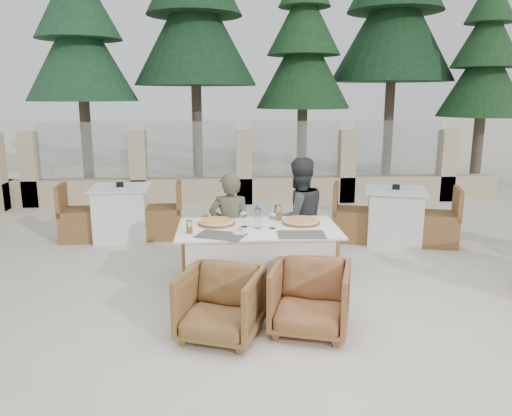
{
  "coord_description": "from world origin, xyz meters",
  "views": [
    {
      "loc": [
        -0.44,
        -4.7,
        2.06
      ],
      "look_at": [
        -0.08,
        0.39,
        0.9
      ],
      "focal_mm": 35.0,
      "sensor_mm": 36.0,
      "label": 1
    }
  ],
  "objects": [
    {
      "name": "diner_left",
      "position": [
        -0.35,
        0.55,
        0.63
      ],
      "size": [
        0.48,
        0.33,
        1.26
      ],
      "primitive_type": "imported",
      "rotation": [
        0.0,
        0.0,
        3.07
      ],
      "color": "#4B4D38",
      "rests_on": "ground"
    },
    {
      "name": "armchair_near_right",
      "position": [
        0.33,
        -0.63,
        0.31
      ],
      "size": [
        0.83,
        0.85,
        0.62
      ],
      "primitive_type": "imported",
      "rotation": [
        0.0,
        0.0,
        -0.3
      ],
      "color": "brown",
      "rests_on": "ground"
    },
    {
      "name": "wine_glass_centre",
      "position": [
        -0.22,
        0.12,
        0.86
      ],
      "size": [
        0.08,
        0.08,
        0.18
      ],
      "primitive_type": null,
      "rotation": [
        0.0,
        0.0,
        -0.01
      ],
      "color": "white",
      "rests_on": "dining_table"
    },
    {
      "name": "pine_centre",
      "position": [
        1.5,
        7.2,
        2.5
      ],
      "size": [
        2.2,
        2.2,
        5.0
      ],
      "primitive_type": "cone",
      "color": "#1E4722",
      "rests_on": "ground"
    },
    {
      "name": "armchair_far_left",
      "position": [
        -0.43,
        0.79,
        0.33
      ],
      "size": [
        0.91,
        0.93,
        0.67
      ],
      "primitive_type": "imported",
      "rotation": [
        0.0,
        0.0,
        2.8
      ],
      "color": "olive",
      "rests_on": "ground"
    },
    {
      "name": "placemat_near_left",
      "position": [
        -0.45,
        -0.18,
        0.77
      ],
      "size": [
        0.53,
        0.44,
        0.0
      ],
      "primitive_type": "cube",
      "rotation": [
        0.0,
        0.0,
        -0.38
      ],
      "color": "#514C45",
      "rests_on": "dining_table"
    },
    {
      "name": "armchair_near_left",
      "position": [
        -0.46,
        -0.69,
        0.3
      ],
      "size": [
        0.83,
        0.84,
        0.61
      ],
      "primitive_type": "imported",
      "rotation": [
        0.0,
        0.0,
        -0.34
      ],
      "color": "brown",
      "rests_on": "ground"
    },
    {
      "name": "pine_mid_right",
      "position": [
        3.8,
        7.8,
        3.4
      ],
      "size": [
        2.99,
        2.99,
        6.8
      ],
      "primitive_type": "cone",
      "color": "#193D1F",
      "rests_on": "ground"
    },
    {
      "name": "armchair_far_right",
      "position": [
        0.46,
        0.84,
        0.33
      ],
      "size": [
        0.84,
        0.85,
        0.65
      ],
      "primitive_type": "imported",
      "rotation": [
        0.0,
        0.0,
        3.37
      ],
      "color": "brown",
      "rests_on": "ground"
    },
    {
      "name": "ground",
      "position": [
        0.0,
        0.0,
        0.0
      ],
      "size": [
        80.0,
        80.0,
        0.0
      ],
      "primitive_type": "plane",
      "color": "beige",
      "rests_on": "ground"
    },
    {
      "name": "perimeter_wall_far",
      "position": [
        0.0,
        4.8,
        0.8
      ],
      "size": [
        10.0,
        0.34,
        1.6
      ],
      "primitive_type": null,
      "color": "beige",
      "rests_on": "ground"
    },
    {
      "name": "water_bottle",
      "position": [
        -0.08,
        0.07,
        0.89
      ],
      "size": [
        0.09,
        0.09,
        0.23
      ],
      "primitive_type": "cylinder",
      "rotation": [
        0.0,
        0.0,
        0.31
      ],
      "color": "#C0DFFC",
      "rests_on": "dining_table"
    },
    {
      "name": "beer_glass_left",
      "position": [
        -0.75,
        -0.08,
        0.83
      ],
      "size": [
        0.07,
        0.07,
        0.12
      ],
      "primitive_type": "cylinder",
      "rotation": [
        0.0,
        0.0,
        0.18
      ],
      "color": "orange",
      "rests_on": "dining_table"
    },
    {
      "name": "pine_mid_left",
      "position": [
        -1.0,
        7.5,
        3.25
      ],
      "size": [
        2.86,
        2.86,
        6.5
      ],
      "primitive_type": "cone",
      "color": "#1B4022",
      "rests_on": "ground"
    },
    {
      "name": "bg_table_a",
      "position": [
        -1.89,
        2.47,
        0.39
      ],
      "size": [
        1.68,
        0.9,
        0.77
      ],
      "primitive_type": null,
      "rotation": [
        0.0,
        0.0,
        0.05
      ],
      "color": "white",
      "rests_on": "ground"
    },
    {
      "name": "pine_far_left",
      "position": [
        -3.5,
        7.0,
        2.75
      ],
      "size": [
        2.42,
        2.42,
        5.5
      ],
      "primitive_type": "cone",
      "color": "#214D2C",
      "rests_on": "ground"
    },
    {
      "name": "sand_patch",
      "position": [
        0.0,
        14.0,
        0.01
      ],
      "size": [
        30.0,
        16.0,
        0.01
      ],
      "primitive_type": "cube",
      "color": "beige",
      "rests_on": "ground"
    },
    {
      "name": "pizza_right",
      "position": [
        0.37,
        0.21,
        0.8
      ],
      "size": [
        0.45,
        0.45,
        0.05
      ],
      "primitive_type": "cylinder",
      "rotation": [
        0.0,
        0.0,
        0.18
      ],
      "color": "#D24E1C",
      "rests_on": "dining_table"
    },
    {
      "name": "pine_far_right",
      "position": [
        5.5,
        6.5,
        2.25
      ],
      "size": [
        1.98,
        1.98,
        4.5
      ],
      "primitive_type": "cone",
      "color": "#1F4522",
      "rests_on": "ground"
    },
    {
      "name": "placemat_near_right",
      "position": [
        0.31,
        -0.2,
        0.77
      ],
      "size": [
        0.47,
        0.33,
        0.0
      ],
      "primitive_type": "cube",
      "rotation": [
        0.0,
        0.0,
        -0.06
      ],
      "color": "#565249",
      "rests_on": "dining_table"
    },
    {
      "name": "pizza_left",
      "position": [
        -0.49,
        0.24,
        0.79
      ],
      "size": [
        0.39,
        0.39,
        0.05
      ],
      "primitive_type": "cylinder",
      "rotation": [
        0.0,
        0.0,
        0.04
      ],
      "color": "orange",
      "rests_on": "dining_table"
    },
    {
      "name": "diner_right",
      "position": [
        0.43,
        0.73,
        0.69
      ],
      "size": [
        0.81,
        0.72,
        1.39
      ],
      "primitive_type": "imported",
      "rotation": [
        0.0,
        0.0,
        3.48
      ],
      "color": "#35373A",
      "rests_on": "ground"
    },
    {
      "name": "beer_glass_right",
      "position": [
        0.15,
        0.38,
        0.85
      ],
      "size": [
        0.08,
        0.08,
        0.16
      ],
      "primitive_type": "cylinder",
      "rotation": [
        0.0,
        0.0,
        -0.07
      ],
      "color": "#C2791B",
      "rests_on": "dining_table"
    },
    {
      "name": "dining_table",
      "position": [
        -0.08,
        0.09,
        0.39
      ],
      "size": [
        1.6,
        0.9,
        0.77
      ],
      "primitive_type": null,
      "color": "white",
      "rests_on": "ground"
    },
    {
      "name": "wine_glass_near",
      "position": [
        0.06,
        0.04,
        0.86
      ],
      "size": [
        0.1,
        0.1,
        0.18
      ],
      "primitive_type": null,
      "rotation": [
        0.0,
        0.0,
        -0.38
      ],
      "color": "white",
      "rests_on": "dining_table"
    },
    {
      "name": "olive_dish",
      "position": [
        -0.27,
        -0.1,
        0.79
      ],
      "size": [
        0.14,
        0.14,
        0.04
      ],
      "primitive_type": null,
      "rotation": [
        0.0,
        0.0,
        -0.29
      ],
      "color": "silver",
      "rests_on": "dining_table"
    },
    {
      "name": "bg_table_b",
      "position": [
        2.0,
        2.0,
        0.39
      ],
      "size": [
        1.8,
        1.24,
        0.77
      ],
      "primitive_type": null,
      "rotation": [
        0.0,
        0.0,
        -0.28
      ],
      "color": "silver",
      "rests_on": "ground"
    }
  ]
}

